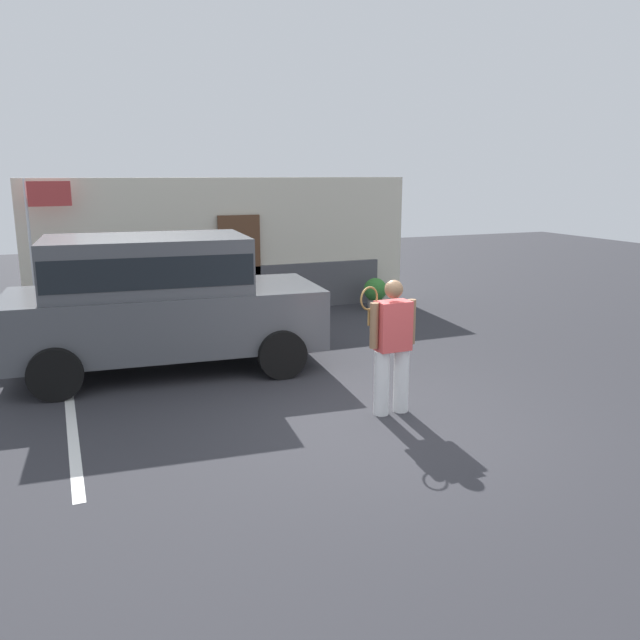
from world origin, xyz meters
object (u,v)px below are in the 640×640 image
object	(u,v)px
parked_suv	(159,297)
tennis_player_man	(392,345)
potted_plant_by_porch	(375,291)
flag_pole	(40,227)

from	to	relation	value
parked_suv	tennis_player_man	size ratio (longest dim) A/B	2.79
potted_plant_by_porch	tennis_player_man	bearing A→B (deg)	-115.55
tennis_player_man	flag_pole	bearing A→B (deg)	-58.62
potted_plant_by_porch	flag_pole	bearing A→B (deg)	177.44
potted_plant_by_porch	flag_pole	world-z (taller)	flag_pole
potted_plant_by_porch	flag_pole	xyz separation A→B (m)	(-6.75, 0.30, 1.62)
parked_suv	potted_plant_by_porch	bearing A→B (deg)	33.83
flag_pole	parked_suv	bearing A→B (deg)	-63.35
tennis_player_man	potted_plant_by_porch	world-z (taller)	tennis_player_man
tennis_player_man	flag_pole	distance (m)	7.38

